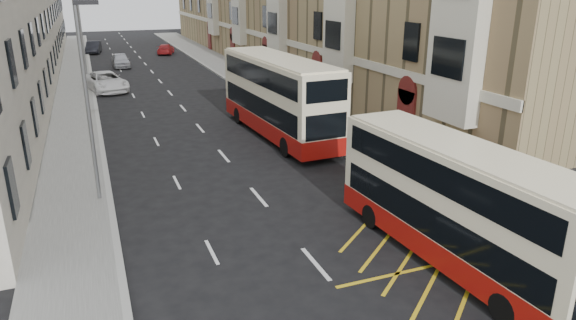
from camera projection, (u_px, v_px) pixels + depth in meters
name	position (u px, v px, depth m)	size (l,w,h in m)	color
pavement_right	(275.00, 94.00, 42.46)	(4.00, 120.00, 0.15)	#63635E
pavement_left	(74.00, 110.00, 37.15)	(3.00, 120.00, 0.15)	#63635E
kerb_right	(252.00, 96.00, 41.78)	(0.25, 120.00, 0.15)	#979792
kerb_left	(96.00, 108.00, 37.67)	(0.25, 120.00, 0.15)	#979792
road_markings	(153.00, 73.00, 52.97)	(10.00, 110.00, 0.01)	silver
guard_railing	(442.00, 194.00, 20.23)	(0.06, 6.56, 1.01)	red
street_lamp_near	(87.00, 93.00, 20.20)	(0.93, 0.18, 8.00)	slate
street_lamp_far	(82.00, 31.00, 46.64)	(0.93, 0.18, 8.00)	slate
double_decker_front	(457.00, 204.00, 16.37)	(2.89, 10.12, 3.99)	#F7EAC1
double_decker_rear	(278.00, 97.00, 30.24)	(3.39, 11.97, 4.72)	#F7EAC1
pedestrian_far	(474.00, 204.00, 18.71)	(1.09, 0.45, 1.86)	black
white_van	(106.00, 82.00, 43.74)	(2.73, 5.91, 1.64)	silver
car_silver	(121.00, 60.00, 56.39)	(1.84, 4.56, 1.55)	#A3A5AB
car_dark	(94.00, 47.00, 68.04)	(1.64, 4.71, 1.55)	black
car_red	(166.00, 49.00, 67.18)	(1.83, 4.49, 1.30)	maroon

